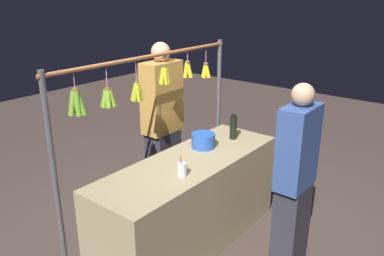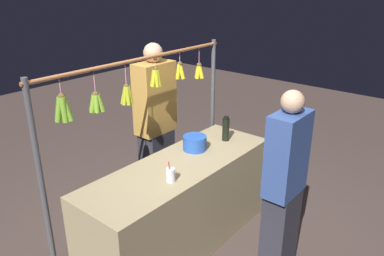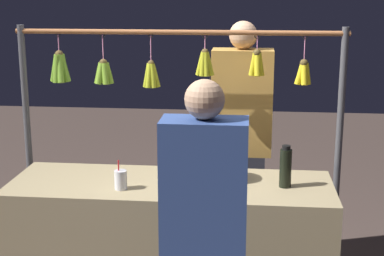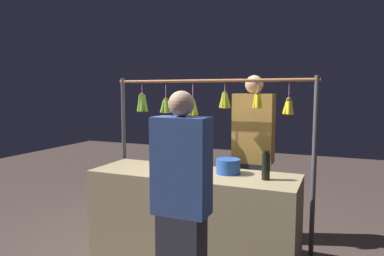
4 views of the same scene
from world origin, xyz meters
name	(u,v)px [view 1 (image 1 of 4)]	position (x,y,z in m)	size (l,w,h in m)	color
ground_plane	(190,242)	(0.00, 0.00, 0.00)	(12.00, 12.00, 0.00)	#463832
market_counter	(190,203)	(0.00, 0.00, 0.41)	(1.90, 0.64, 0.82)	tan
display_rack	(147,107)	(0.07, -0.42, 1.23)	(2.10, 0.13, 1.71)	#4C4C51
water_bottle	(233,127)	(-0.66, 0.01, 0.94)	(0.07, 0.07, 0.25)	black
blue_bucket	(203,141)	(-0.31, -0.09, 0.89)	(0.22, 0.22, 0.13)	blue
drink_cup	(182,170)	(0.27, 0.14, 0.88)	(0.07, 0.07, 0.17)	silver
vendor_person	(163,128)	(-0.40, -0.68, 0.85)	(0.41, 0.22, 1.72)	#2D2D38
customer_person	(294,182)	(-0.26, 0.84, 0.78)	(0.37, 0.20, 1.57)	#2D2D38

